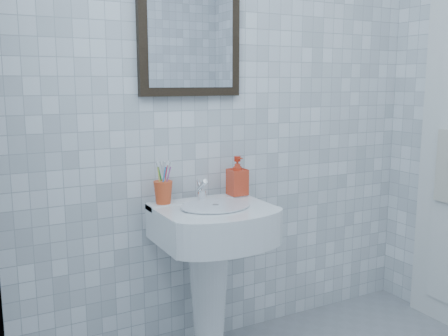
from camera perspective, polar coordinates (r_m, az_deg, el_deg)
wall_back at (r=2.47m, az=1.01°, el=8.53°), size 2.20×0.02×2.50m
wall_left at (r=0.96m, az=-21.97°, el=5.86°), size 0.02×2.40×2.50m
washbasin at (r=2.31m, az=-1.54°, el=-10.13°), size 0.50×0.37×0.77m
faucet at (r=2.30m, az=-2.60°, el=-2.67°), size 0.04×0.09×0.10m
toothbrush_cup at (r=2.25m, az=-6.97°, el=-2.78°), size 0.10×0.10×0.10m
soap_dispenser at (r=2.40m, az=1.53°, el=-0.90°), size 0.08×0.09×0.19m
wall_mirror at (r=2.36m, az=-3.90°, el=15.75°), size 0.50×0.04×0.62m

